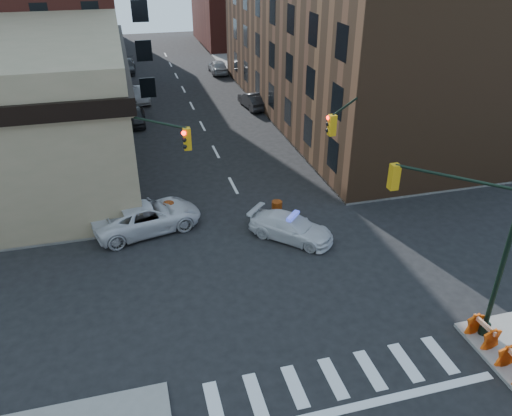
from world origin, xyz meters
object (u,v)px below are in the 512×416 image
police_car (291,227)px  barricade_nw_a (130,223)px  pedestrian_b (32,216)px  pickup (147,217)px  barrel_road (277,210)px  parked_car_wnear (135,116)px  pedestrian_a (84,208)px  parked_car_enear (253,100)px  barricade_se_a (483,332)px  barrel_bank (169,211)px  parked_car_wfar (141,94)px

police_car → barricade_nw_a: size_ratio=3.69×
pedestrian_b → pickup: bearing=-30.2°
police_car → barrel_road: size_ratio=4.32×
pickup → parked_car_wnear: bearing=-14.6°
pedestrian_b → pedestrian_a: bearing=-20.6°
pedestrian_a → pedestrian_b: 2.82m
parked_car_enear → barricade_nw_a: parked_car_enear is taller
pedestrian_a → pickup: bearing=-5.4°
barricade_se_a → parked_car_wnear: bearing=16.9°
pedestrian_a → barricade_se_a: pedestrian_a is taller
pickup → parked_car_wnear: pickup is taller
parked_car_wnear → barricade_nw_a: bearing=-91.0°
pickup → barrel_bank: pickup is taller
pedestrian_b → barrel_road: (13.41, -2.08, -0.42)m
police_car → barricade_nw_a: (-8.33, 2.83, -0.05)m
parked_car_wnear → barricade_nw_a: 18.25m
parked_car_wfar → barrel_bank: (0.07, -24.14, -0.14)m
barricade_nw_a → pedestrian_b: bearing=166.7°
police_car → barricade_se_a: bearing=-109.5°
barrel_road → barrel_bank: (-6.03, 1.36, 0.03)m
barricade_se_a → pickup: bearing=40.0°
pedestrian_b → barrel_road: bearing=-25.5°
parked_car_wnear → pedestrian_a: size_ratio=2.13×
police_car → pickup: 7.95m
police_car → parked_car_wnear: (-7.09, 21.03, 0.05)m
police_car → parked_car_wnear: bearing=62.3°
parked_car_wnear → barricade_nw_a: size_ratio=3.35×
parked_car_enear → pedestrian_a: bearing=46.0°
barrel_road → barricade_nw_a: bearing=176.4°
barrel_road → barricade_se_a: bearing=-67.5°
police_car → barrel_bank: police_car is taller
pickup → barrel_bank: bearing=-73.2°
parked_car_wnear → pedestrian_a: pedestrian_a is taller
police_car → barricade_se_a: 10.68m
parked_car_wfar → pedestrian_b: (-7.31, -23.41, 0.25)m
parked_car_wnear → parked_car_enear: 11.17m
parked_car_wnear → pedestrian_b: size_ratio=2.60×
barrel_road → barricade_se_a: barricade_se_a is taller
pedestrian_b → barricade_nw_a: size_ratio=1.29×
parked_car_wfar → barricade_se_a: size_ratio=3.46×
parked_car_enear → barricade_se_a: 32.51m
pedestrian_b → barricade_se_a: size_ratio=1.31×
pedestrian_a → barrel_bank: size_ratio=1.75×
barrel_road → pedestrian_b: bearing=171.2°
barrel_road → barrel_bank: 6.18m
pedestrian_b → parked_car_wnear: bearing=52.2°
barrel_bank → pedestrian_a: bearing=173.4°
parked_car_wfar → barrel_road: parked_car_wfar is taller
parked_car_wfar → pedestrian_a: size_ratio=2.17×
parked_car_wfar → police_car: bearing=-79.6°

